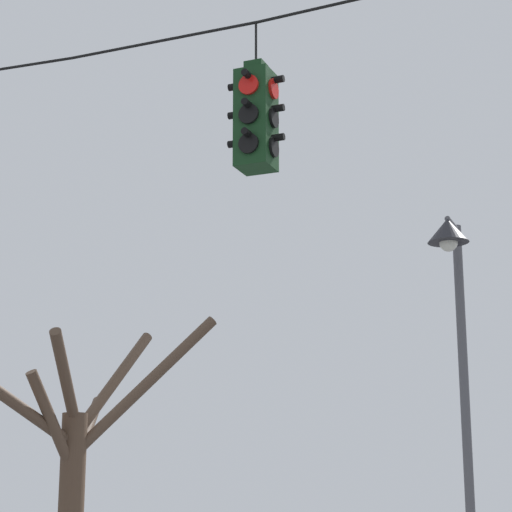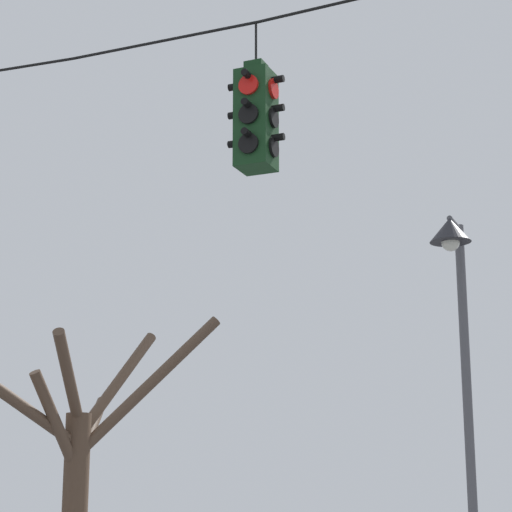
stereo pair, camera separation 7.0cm
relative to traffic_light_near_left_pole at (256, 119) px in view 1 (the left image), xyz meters
name	(u,v)px [view 1 (the left image)]	position (x,y,z in m)	size (l,w,h in m)	color
span_wire	(162,27)	(-1.06, 0.00, 1.17)	(15.14, 0.03, 0.49)	black
traffic_light_near_left_pole	(256,119)	(0.00, 0.00, 0.00)	(0.58, 0.58, 1.53)	#143819
street_lamp	(456,320)	(1.06, 3.99, -1.39)	(0.52, 0.89, 5.38)	#515156
bare_tree	(76,458)	(-5.55, 5.73, -2.93)	(3.09, 4.47, 4.99)	brown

